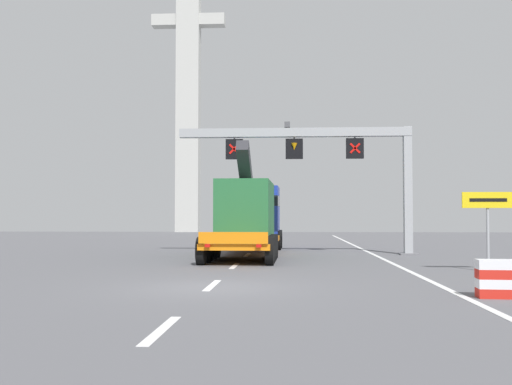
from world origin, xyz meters
name	(u,v)px	position (x,y,z in m)	size (l,w,h in m)	color
ground	(213,288)	(0.00, 0.00, 0.00)	(112.00, 112.00, 0.00)	#5B5B60
lane_markings	(261,243)	(-0.09, 26.43, 0.01)	(0.20, 67.46, 0.01)	silver
edge_line_right	(380,257)	(6.20, 12.00, 0.01)	(0.20, 63.00, 0.01)	silver
overhead_lane_gantry	(324,152)	(3.77, 14.17, 5.19)	(12.00, 0.90, 6.71)	#9EA0A5
heavy_haul_truck_orange	(251,215)	(0.01, 14.72, 1.99)	(3.16, 14.09, 5.30)	orange
exit_sign_yellow	(488,210)	(8.90, 5.04, 2.14)	(1.76, 0.15, 2.76)	#9EA0A5
crash_barrier_striped	(499,279)	(6.99, -1.61, 0.45)	(1.03, 0.57, 0.90)	red
bridge_pylon_distant	(188,58)	(-10.53, 55.98, 21.38)	(9.00, 2.00, 41.97)	#B7B7B2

